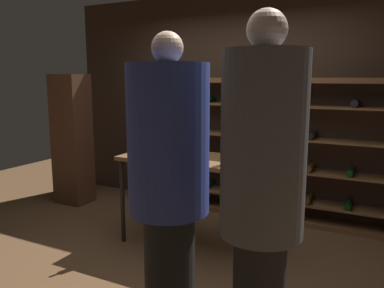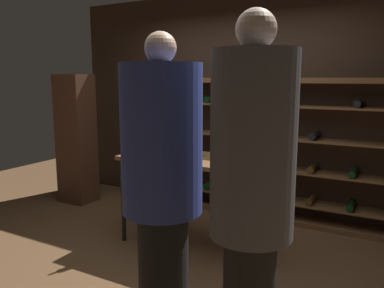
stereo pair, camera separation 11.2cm
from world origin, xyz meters
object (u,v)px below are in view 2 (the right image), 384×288
at_px(wine_bottle_amber_reserve, 230,149).
at_px(wine_glass_stemmed_right, 198,146).
at_px(person_bystander_dark_jacket, 162,176).
at_px(wine_glass_stemmed_center, 234,149).
at_px(wine_rack, 257,149).
at_px(tasting_table, 191,166).
at_px(person_guest_plum_blouse, 252,190).
at_px(wine_bottle_gold_foil, 142,143).
at_px(display_cabinet, 76,139).

height_order(wine_bottle_amber_reserve, wine_glass_stemmed_right, wine_bottle_amber_reserve).
xyz_separation_m(person_bystander_dark_jacket, wine_glass_stemmed_center, (-0.11, 1.42, -0.07)).
distance_m(wine_rack, wine_glass_stemmed_right, 1.10).
bearing_deg(wine_glass_stemmed_right, tasting_table, -119.73).
bearing_deg(wine_bottle_amber_reserve, wine_rack, 97.93).
relative_size(person_bystander_dark_jacket, person_guest_plum_blouse, 0.97).
bearing_deg(wine_rack, wine_bottle_gold_foil, -118.43).
xyz_separation_m(wine_bottle_amber_reserve, wine_glass_stemmed_right, (-0.43, 0.19, -0.04)).
xyz_separation_m(person_guest_plum_blouse, wine_glass_stemmed_center, (-0.76, 1.57, -0.11)).
bearing_deg(person_bystander_dark_jacket, tasting_table, 72.89).
bearing_deg(wine_glass_stemmed_right, person_guest_plum_blouse, -53.90).
bearing_deg(tasting_table, wine_glass_stemmed_right, 60.27).
distance_m(tasting_table, display_cabinet, 2.12).
bearing_deg(person_guest_plum_blouse, wine_bottle_gold_foil, -109.45).
bearing_deg(wine_glass_stemmed_center, tasting_table, -170.98).
distance_m(wine_glass_stemmed_right, wine_glass_stemmed_center, 0.39).
xyz_separation_m(wine_bottle_amber_reserve, wine_bottle_gold_foil, (-0.91, -0.12, -0.00)).
xyz_separation_m(display_cabinet, wine_glass_stemmed_right, (2.11, -0.40, 0.15)).
bearing_deg(display_cabinet, wine_bottle_amber_reserve, -13.21).
bearing_deg(wine_bottle_gold_foil, wine_bottle_amber_reserve, 7.38).
height_order(person_guest_plum_blouse, display_cabinet, person_guest_plum_blouse).
distance_m(tasting_table, wine_bottle_amber_reserve, 0.54).
height_order(wine_rack, display_cabinet, display_cabinet).
bearing_deg(person_guest_plum_blouse, wine_glass_stemmed_center, -135.87).
bearing_deg(person_bystander_dark_jacket, wine_rack, 56.61).
bearing_deg(display_cabinet, person_guest_plum_blouse, -31.31).
height_order(display_cabinet, wine_glass_stemmed_center, display_cabinet).
bearing_deg(person_guest_plum_blouse, person_bystander_dark_jacket, -84.28).
xyz_separation_m(wine_rack, wine_bottle_amber_reserve, (0.17, -1.24, 0.22)).
height_order(person_guest_plum_blouse, wine_glass_stemmed_center, person_guest_plum_blouse).
bearing_deg(person_guest_plum_blouse, wine_bottle_amber_reserve, -134.03).
relative_size(wine_rack, wine_glass_stemmed_right, 22.06).
relative_size(wine_glass_stemmed_right, wine_glass_stemmed_center, 0.98).
xyz_separation_m(person_bystander_dark_jacket, wine_bottle_amber_reserve, (-0.07, 1.24, -0.03)).
bearing_deg(wine_rack, wine_bottle_amber_reserve, -82.07).
xyz_separation_m(display_cabinet, wine_glass_stemmed_center, (2.50, -0.41, 0.15)).
bearing_deg(wine_glass_stemmed_center, display_cabinet, 170.61).
bearing_deg(wine_bottle_gold_foil, person_bystander_dark_jacket, -48.79).
bearing_deg(tasting_table, person_guest_plum_blouse, -51.42).
distance_m(display_cabinet, wine_glass_stemmed_right, 2.15).
height_order(person_guest_plum_blouse, wine_glass_stemmed_right, person_guest_plum_blouse).
relative_size(wine_bottle_amber_reserve, wine_glass_stemmed_right, 2.67).
relative_size(wine_bottle_amber_reserve, wine_glass_stemmed_center, 2.62).
bearing_deg(person_guest_plum_blouse, tasting_table, -123.02).
xyz_separation_m(tasting_table, person_guest_plum_blouse, (1.19, -1.50, 0.30)).
distance_m(person_bystander_dark_jacket, wine_bottle_gold_foil, 1.49).
relative_size(wine_rack, tasting_table, 2.36).
bearing_deg(person_guest_plum_blouse, wine_rack, -142.75).
distance_m(person_bystander_dark_jacket, wine_glass_stemmed_center, 1.43).
relative_size(person_bystander_dark_jacket, display_cabinet, 1.13).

